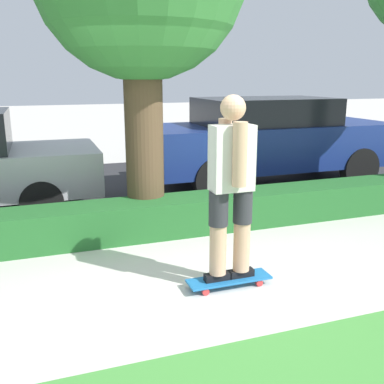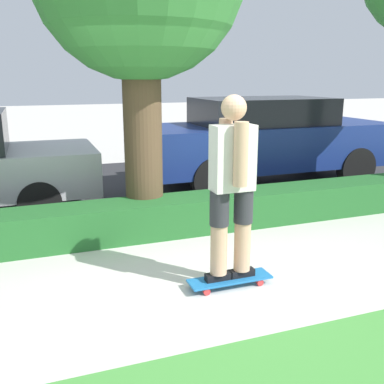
{
  "view_description": "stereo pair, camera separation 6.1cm",
  "coord_description": "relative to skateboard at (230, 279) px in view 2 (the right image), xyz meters",
  "views": [
    {
      "loc": [
        -1.46,
        -3.79,
        2.01
      ],
      "look_at": [
        0.09,
        0.6,
        0.8
      ],
      "focal_mm": 42.0,
      "sensor_mm": 36.0,
      "label": 1
    },
    {
      "loc": [
        -1.52,
        -3.77,
        2.01
      ],
      "look_at": [
        0.09,
        0.6,
        0.8
      ],
      "focal_mm": 42.0,
      "sensor_mm": 36.0,
      "label": 2
    }
  ],
  "objects": [
    {
      "name": "ground_plane",
      "position": [
        -0.23,
        0.1,
        -0.07
      ],
      "size": [
        60.0,
        60.0,
        0.0
      ],
      "primitive_type": "plane",
      "color": "beige"
    },
    {
      "name": "street_asphalt",
      "position": [
        -0.23,
        4.3,
        -0.07
      ],
      "size": [
        15.37,
        5.0,
        0.01
      ],
      "color": "#2D2D30",
      "rests_on": "ground_plane"
    },
    {
      "name": "hedge_row",
      "position": [
        -0.23,
        1.7,
        0.16
      ],
      "size": [
        15.37,
        0.6,
        0.46
      ],
      "color": "#236028",
      "rests_on": "ground_plane"
    },
    {
      "name": "skateboard",
      "position": [
        0.0,
        0.0,
        0.0
      ],
      "size": [
        0.83,
        0.24,
        0.09
      ],
      "color": "#1E6BAD",
      "rests_on": "ground_plane"
    },
    {
      "name": "skater_person",
      "position": [
        0.0,
        -0.0,
        0.96
      ],
      "size": [
        0.51,
        0.45,
        1.76
      ],
      "color": "black",
      "rests_on": "skateboard"
    },
    {
      "name": "parked_car_middle",
      "position": [
        2.46,
        3.71,
        0.8
      ],
      "size": [
        4.64,
        1.78,
        1.62
      ],
      "rotation": [
        0.0,
        0.0,
        -0.0
      ],
      "color": "navy",
      "rests_on": "ground_plane"
    }
  ]
}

